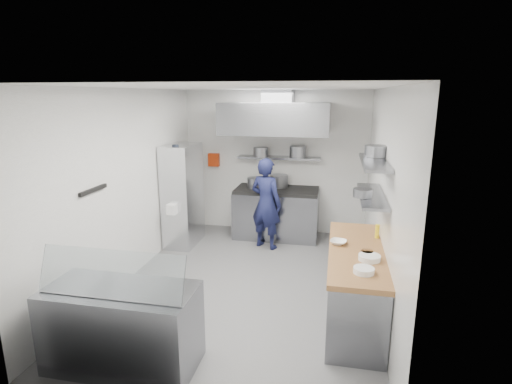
% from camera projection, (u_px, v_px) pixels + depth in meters
% --- Properties ---
extents(floor, '(5.00, 5.00, 0.00)m').
position_uv_depth(floor, '(248.00, 284.00, 5.87)').
color(floor, '#4E4E50').
rests_on(floor, ground).
extents(ceiling, '(5.00, 5.00, 0.00)m').
position_uv_depth(ceiling, '(247.00, 87.00, 5.20)').
color(ceiling, silver).
rests_on(ceiling, wall_back).
extents(wall_back, '(3.60, 2.80, 0.02)m').
position_uv_depth(wall_back, '(275.00, 162.00, 7.91)').
color(wall_back, white).
rests_on(wall_back, floor).
extents(wall_front, '(3.60, 2.80, 0.02)m').
position_uv_depth(wall_front, '(178.00, 265.00, 3.16)').
color(wall_front, white).
rests_on(wall_front, floor).
extents(wall_left, '(2.80, 5.00, 0.02)m').
position_uv_depth(wall_left, '(129.00, 186.00, 5.88)').
color(wall_left, white).
rests_on(wall_left, floor).
extents(wall_right, '(2.80, 5.00, 0.02)m').
position_uv_depth(wall_right, '(382.00, 198.00, 5.19)').
color(wall_right, white).
rests_on(wall_right, floor).
extents(gas_range, '(1.60, 0.80, 0.90)m').
position_uv_depth(gas_range, '(276.00, 214.00, 7.74)').
color(gas_range, gray).
rests_on(gas_range, floor).
extents(cooktop, '(1.57, 0.78, 0.06)m').
position_uv_depth(cooktop, '(277.00, 190.00, 7.63)').
color(cooktop, black).
rests_on(cooktop, gas_range).
extents(stock_pot_left, '(0.29, 0.29, 0.20)m').
position_uv_depth(stock_pot_left, '(255.00, 183.00, 7.67)').
color(stock_pot_left, slate).
rests_on(stock_pot_left, cooktop).
extents(stock_pot_mid, '(0.36, 0.36, 0.24)m').
position_uv_depth(stock_pot_mid, '(279.00, 181.00, 7.73)').
color(stock_pot_mid, slate).
rests_on(stock_pot_mid, cooktop).
extents(over_range_shelf, '(1.60, 0.30, 0.04)m').
position_uv_depth(over_range_shelf, '(279.00, 158.00, 7.71)').
color(over_range_shelf, gray).
rests_on(over_range_shelf, wall_back).
extents(shelf_pot_a, '(0.29, 0.29, 0.18)m').
position_uv_depth(shelf_pot_a, '(261.00, 152.00, 7.69)').
color(shelf_pot_a, slate).
rests_on(shelf_pot_a, over_range_shelf).
extents(shelf_pot_b, '(0.31, 0.31, 0.22)m').
position_uv_depth(shelf_pot_b, '(298.00, 152.00, 7.56)').
color(shelf_pot_b, slate).
rests_on(shelf_pot_b, over_range_shelf).
extents(extractor_hood, '(1.90, 1.15, 0.55)m').
position_uv_depth(extractor_hood, '(276.00, 118.00, 7.13)').
color(extractor_hood, gray).
rests_on(extractor_hood, wall_back).
extents(hood_duct, '(0.55, 0.55, 0.24)m').
position_uv_depth(hood_duct, '(278.00, 96.00, 7.26)').
color(hood_duct, slate).
rests_on(hood_duct, extractor_hood).
extents(red_firebox, '(0.22, 0.10, 0.26)m').
position_uv_depth(red_firebox, '(214.00, 160.00, 8.10)').
color(red_firebox, '#B8320E').
rests_on(red_firebox, wall_back).
extents(chef, '(0.70, 0.59, 1.64)m').
position_uv_depth(chef, '(266.00, 204.00, 7.10)').
color(chef, '#14183D').
rests_on(chef, floor).
extents(wire_rack, '(0.50, 0.90, 1.85)m').
position_uv_depth(wire_rack, '(183.00, 195.00, 7.29)').
color(wire_rack, silver).
rests_on(wire_rack, floor).
extents(rack_bin_a, '(0.16, 0.19, 0.18)m').
position_uv_depth(rack_bin_a, '(173.00, 209.00, 6.85)').
color(rack_bin_a, white).
rests_on(rack_bin_a, wire_rack).
extents(rack_bin_b, '(0.14, 0.19, 0.16)m').
position_uv_depth(rack_bin_b, '(181.00, 175.00, 7.15)').
color(rack_bin_b, yellow).
rests_on(rack_bin_b, wire_rack).
extents(rack_jar, '(0.11, 0.11, 0.18)m').
position_uv_depth(rack_jar, '(176.00, 150.00, 6.73)').
color(rack_jar, black).
rests_on(rack_jar, wire_rack).
extents(knife_strip, '(0.04, 0.55, 0.05)m').
position_uv_depth(knife_strip, '(93.00, 190.00, 4.99)').
color(knife_strip, black).
rests_on(knife_strip, wall_left).
extents(prep_counter_base, '(0.62, 2.00, 0.84)m').
position_uv_depth(prep_counter_base, '(354.00, 286.00, 4.91)').
color(prep_counter_base, gray).
rests_on(prep_counter_base, floor).
extents(prep_counter_top, '(0.65, 2.04, 0.06)m').
position_uv_depth(prep_counter_top, '(356.00, 252.00, 4.80)').
color(prep_counter_top, olive).
rests_on(prep_counter_top, prep_counter_base).
extents(plate_stack_a, '(0.22, 0.22, 0.06)m').
position_uv_depth(plate_stack_a, '(364.00, 270.00, 4.15)').
color(plate_stack_a, white).
rests_on(plate_stack_a, prep_counter_top).
extents(plate_stack_b, '(0.24, 0.24, 0.06)m').
position_uv_depth(plate_stack_b, '(369.00, 258.00, 4.48)').
color(plate_stack_b, white).
rests_on(plate_stack_b, prep_counter_top).
extents(copper_pan, '(0.14, 0.14, 0.06)m').
position_uv_depth(copper_pan, '(367.00, 253.00, 4.60)').
color(copper_pan, orange).
rests_on(copper_pan, prep_counter_top).
extents(squeeze_bottle, '(0.05, 0.05, 0.18)m').
position_uv_depth(squeeze_bottle, '(377.00, 231.00, 5.16)').
color(squeeze_bottle, yellow).
rests_on(squeeze_bottle, prep_counter_top).
extents(mixing_bowl, '(0.24, 0.24, 0.05)m').
position_uv_depth(mixing_bowl, '(338.00, 242.00, 4.96)').
color(mixing_bowl, white).
rests_on(mixing_bowl, prep_counter_top).
extents(wall_shelf_lower, '(0.30, 1.30, 0.04)m').
position_uv_depth(wall_shelf_lower, '(372.00, 196.00, 4.91)').
color(wall_shelf_lower, gray).
rests_on(wall_shelf_lower, wall_right).
extents(wall_shelf_upper, '(0.30, 1.30, 0.04)m').
position_uv_depth(wall_shelf_upper, '(374.00, 162.00, 4.81)').
color(wall_shelf_upper, gray).
rests_on(wall_shelf_upper, wall_right).
extents(shelf_pot_c, '(0.23, 0.23, 0.10)m').
position_uv_depth(shelf_pot_c, '(363.00, 193.00, 4.76)').
color(shelf_pot_c, slate).
rests_on(shelf_pot_c, wall_shelf_lower).
extents(shelf_pot_d, '(0.29, 0.29, 0.14)m').
position_uv_depth(shelf_pot_d, '(376.00, 151.00, 5.09)').
color(shelf_pot_d, slate).
rests_on(shelf_pot_d, wall_shelf_upper).
extents(display_case, '(1.50, 0.70, 0.85)m').
position_uv_depth(display_case, '(123.00, 327.00, 4.03)').
color(display_case, gray).
rests_on(display_case, floor).
extents(display_glass, '(1.47, 0.19, 0.42)m').
position_uv_depth(display_glass, '(111.00, 274.00, 3.76)').
color(display_glass, silver).
rests_on(display_glass, display_case).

